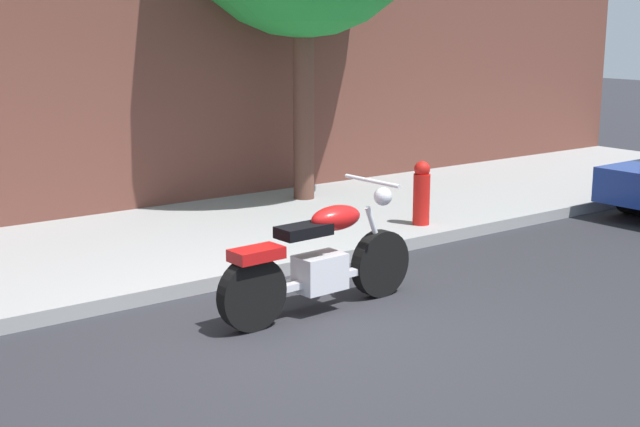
{
  "coord_description": "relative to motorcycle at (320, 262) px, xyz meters",
  "views": [
    {
      "loc": [
        -3.97,
        -5.36,
        2.51
      ],
      "look_at": [
        0.36,
        0.48,
        0.89
      ],
      "focal_mm": 48.52,
      "sensor_mm": 36.0,
      "label": 1
    }
  ],
  "objects": [
    {
      "name": "motorcycle",
      "position": [
        0.0,
        0.0,
        0.0
      ],
      "size": [
        2.08,
        0.7,
        1.12
      ],
      "color": "black",
      "rests_on": "ground"
    },
    {
      "name": "sidewalk",
      "position": [
        -0.36,
        2.71,
        -0.39
      ],
      "size": [
        20.68,
        3.28,
        0.14
      ],
      "primitive_type": "cube",
      "color": "#969696",
      "rests_on": "ground"
    },
    {
      "name": "ground_plane",
      "position": [
        -0.36,
        -0.49,
        -0.46
      ],
      "size": [
        60.0,
        60.0,
        0.0
      ],
      "primitive_type": "plane",
      "color": "#28282D"
    },
    {
      "name": "fire_hydrant",
      "position": [
        2.62,
        1.51,
        0.0
      ],
      "size": [
        0.2,
        0.2,
        0.91
      ],
      "color": "red",
      "rests_on": "ground"
    }
  ]
}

